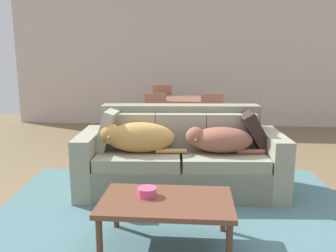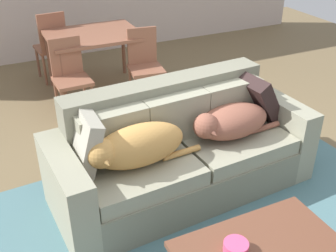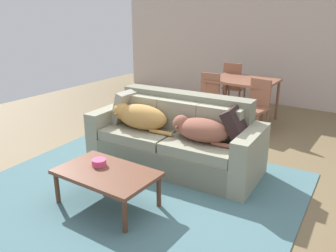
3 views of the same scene
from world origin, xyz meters
name	(u,v)px [view 1 (image 1 of 3)]	position (x,y,z in m)	size (l,w,h in m)	color
ground_plane	(196,194)	(0.00, 0.00, 0.00)	(10.00, 10.00, 0.00)	brown
back_partition	(197,63)	(0.00, 4.00, 1.35)	(8.00, 0.12, 2.70)	beige
area_rug	(176,225)	(-0.18, -0.75, 0.01)	(3.54, 3.11, 0.01)	slate
couch	(181,159)	(-0.18, 0.13, 0.36)	(2.28, 1.02, 0.94)	gray
dog_on_left_cushion	(137,137)	(-0.65, -0.03, 0.65)	(0.93, 0.40, 0.33)	tan
dog_on_right_cushion	(218,140)	(0.23, 0.03, 0.62)	(0.85, 0.42, 0.28)	brown
throw_pillow_by_left_arm	(109,130)	(-1.00, 0.13, 0.69)	(0.11, 0.46, 0.46)	#ABA694
throw_pillow_by_right_arm	(253,130)	(0.63, 0.23, 0.68)	(0.13, 0.46, 0.46)	#2D1E1D
coffee_table	(166,205)	(-0.24, -1.11, 0.36)	(1.04, 0.65, 0.40)	brown
bowl_on_coffee_table	(147,192)	(-0.40, -1.05, 0.44)	(0.16, 0.16, 0.07)	#EA4C7F
dining_table	(184,102)	(-0.23, 2.46, 0.69)	(1.15, 0.92, 0.77)	#8F5841
dining_chair_near_left	(155,118)	(-0.68, 1.94, 0.50)	(0.41, 0.41, 0.90)	#8F5841
dining_chair_near_right	(211,119)	(0.23, 1.92, 0.50)	(0.45, 0.45, 0.90)	#8F5841
dining_chair_far_left	(162,107)	(-0.66, 3.02, 0.53)	(0.43, 0.43, 0.96)	#8F5841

